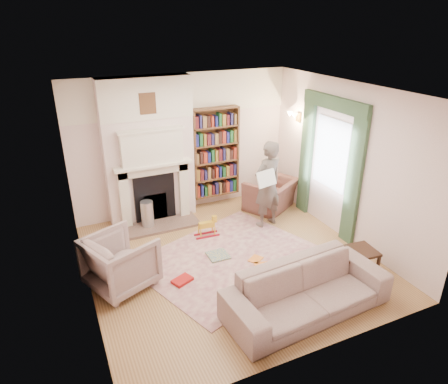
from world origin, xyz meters
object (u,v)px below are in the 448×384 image
man_reading (268,185)px  sofa (307,291)px  coffee_table (353,264)px  armchair_reading (271,194)px  armchair_left (121,262)px  bookcase (215,153)px  rocking_horse (207,227)px  paraffin_heater (147,215)px

man_reading → sofa: bearing=59.0°
man_reading → coffee_table: size_ratio=2.44×
armchair_reading → armchair_left: armchair_left is taller
armchair_left → man_reading: man_reading is taller
bookcase → rocking_horse: bearing=-120.1°
bookcase → man_reading: (0.52, -1.28, -0.32)m
armchair_reading → sofa: (-1.21, -3.02, 0.02)m
man_reading → rocking_horse: bearing=-16.1°
bookcase → sofa: (-0.24, -3.70, -0.84)m
armchair_left → armchair_reading: bearing=-91.0°
bookcase → coffee_table: bookcase is taller
paraffin_heater → armchair_left: bearing=-116.6°
coffee_table → paraffin_heater: bearing=136.6°
armchair_left → paraffin_heater: 1.82m
paraffin_heater → rocking_horse: paraffin_heater is taller
man_reading → paraffin_heater: size_ratio=3.10×
sofa → paraffin_heater: bearing=108.7°
armchair_left → sofa: (2.20, -1.64, -0.08)m
coffee_table → man_reading: bearing=106.0°
armchair_left → paraffin_heater: armchair_left is taller
armchair_reading → coffee_table: bearing=58.5°
armchair_reading → man_reading: 0.92m
sofa → paraffin_heater: sofa is taller
bookcase → paraffin_heater: size_ratio=3.36×
armchair_left → coffee_table: armchair_left is taller
armchair_left → man_reading: (2.95, 0.78, 0.44)m
man_reading → coffee_table: man_reading is taller
armchair_left → rocking_horse: armchair_left is taller
sofa → coffee_table: 1.21m
sofa → man_reading: man_reading is taller
sofa → man_reading: bearing=68.5°
armchair_reading → coffee_table: armchair_reading is taller
bookcase → rocking_horse: size_ratio=4.09×
coffee_table → paraffin_heater: (-2.52, 2.88, 0.05)m
armchair_left → coffee_table: size_ratio=1.30×
armchair_reading → armchair_left: bearing=-7.9°
sofa → man_reading: 2.59m
armchair_left → paraffin_heater: (0.82, 1.63, -0.14)m
bookcase → paraffin_heater: bookcase is taller
armchair_left → paraffin_heater: bearing=-49.7°
man_reading → coffee_table: 2.16m
coffee_table → rocking_horse: bearing=133.1°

